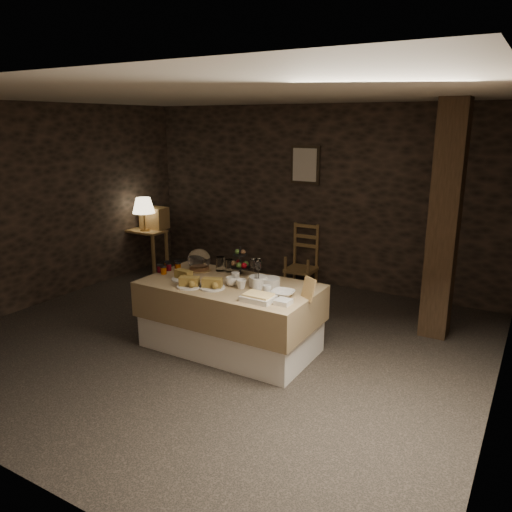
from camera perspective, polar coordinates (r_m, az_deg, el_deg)
The scene contains 28 objects.
ground_plane at distance 5.63m, azimuth -4.18°, elevation -9.65°, with size 5.50×5.00×0.01m, color black.
room_shell at distance 5.17m, azimuth -4.51°, elevation 6.26°, with size 5.52×5.02×2.60m.
buffet_table at distance 5.29m, azimuth -3.00°, elevation -6.36°, with size 1.84×0.98×0.73m.
console_table at distance 8.12m, azimuth -12.55°, elevation 2.05°, with size 0.65×0.37×0.70m.
table_lamp at distance 7.95m, azimuth -12.74°, elevation 5.61°, with size 0.35×0.35×0.52m.
wine_rack at distance 8.16m, azimuth -11.55°, elevation 4.32°, with size 0.42×0.26×0.34m, color brown.
chair at distance 7.46m, azimuth 5.40°, elevation -0.18°, with size 0.43×0.41×0.70m.
timber_column at distance 5.77m, azimuth 20.72°, elevation 3.62°, with size 0.30×0.30×2.60m, color black.
framed_picture at distance 7.36m, azimuth 5.64°, elevation 10.34°, with size 0.45×0.04×0.55m.
plate_stack_a at distance 5.10m, azimuth 0.25°, elevation -2.87°, with size 0.19×0.19×0.10m, color silver.
plate_stack_b at distance 5.10m, azimuth 1.64°, elevation -2.98°, with size 0.20×0.20×0.09m, color silver.
cutlery_holder at distance 4.98m, azimuth 0.11°, elevation -3.22°, with size 0.10×0.10×0.12m, color silver.
cup_a at distance 5.11m, azimuth -2.87°, elevation -2.91°, with size 0.11×0.11×0.09m, color silver.
cup_b at distance 5.02m, azimuth -1.71°, elevation -3.21°, with size 0.11×0.11×0.10m, color silver.
mug_c at distance 5.25m, azimuth -2.38°, elevation -2.39°, with size 0.09×0.09×0.10m, color silver.
mug_d at distance 4.86m, azimuth 1.25°, elevation -3.88°, with size 0.08×0.08×0.09m, color silver.
bowl at distance 4.82m, azimuth 3.08°, elevation -4.29°, with size 0.22×0.22×0.05m, color silver.
cake_dome at distance 5.65m, azimuth -6.52°, elevation -0.61°, with size 0.26×0.26×0.26m.
fruit_stand at distance 5.46m, azimuth -1.82°, elevation -0.85°, with size 0.22×0.22×0.31m.
bread_platter_left at distance 5.35m, azimuth -8.27°, elevation -2.28°, with size 0.26×0.26×0.11m.
bread_platter_center at distance 5.11m, azimuth -7.63°, elevation -3.09°, with size 0.26×0.26×0.11m.
bread_platter_right at distance 5.05m, azimuth -5.03°, elevation -3.27°, with size 0.26×0.26×0.11m.
jam_jars at distance 5.70m, azimuth -9.89°, elevation -1.28°, with size 0.20×0.32×0.07m.
tart_dish at distance 4.68m, azimuth 0.26°, elevation -4.76°, with size 0.30×0.22×0.07m.
square_dish at distance 4.61m, azimuth 3.14°, elevation -5.26°, with size 0.14×0.14×0.04m, color silver.
menu_frame at distance 4.77m, azimuth 6.02°, elevation -3.77°, with size 0.17×0.02×0.22m, color brown.
storage_jar_a at distance 5.62m, azimuth -4.12°, elevation -0.89°, with size 0.10×0.10×0.16m, color white.
storage_jar_b at distance 5.58m, azimuth -3.06°, elevation -1.10°, with size 0.09×0.09×0.14m, color white.
Camera 1 is at (2.93, -4.19, 2.35)m, focal length 35.00 mm.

